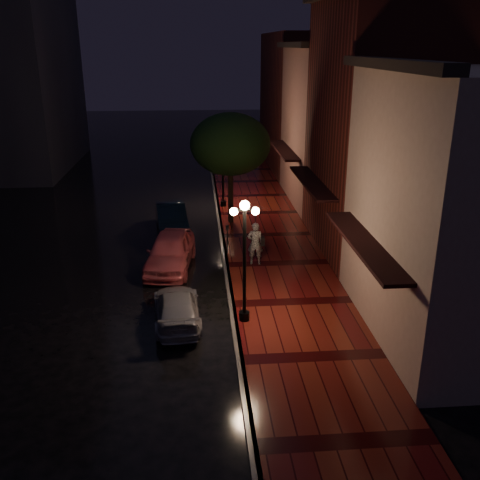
# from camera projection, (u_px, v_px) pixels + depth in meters

# --- Properties ---
(ground) EXTENTS (120.00, 120.00, 0.00)m
(ground) POSITION_uv_depth(u_px,v_px,m) (226.00, 268.00, 23.31)
(ground) COLOR black
(ground) RESTS_ON ground
(sidewalk) EXTENTS (4.50, 60.00, 0.15)m
(sidewalk) POSITION_uv_depth(u_px,v_px,m) (277.00, 265.00, 23.46)
(sidewalk) COLOR #450C0D
(sidewalk) RESTS_ON ground
(curb) EXTENTS (0.25, 60.00, 0.15)m
(curb) POSITION_uv_depth(u_px,v_px,m) (226.00, 266.00, 23.28)
(curb) COLOR #595451
(curb) RESTS_ON ground
(storefront_near) EXTENTS (5.00, 8.00, 8.50)m
(storefront_near) POSITION_uv_depth(u_px,v_px,m) (458.00, 211.00, 16.77)
(storefront_near) COLOR gray
(storefront_near) RESTS_ON ground
(storefront_mid) EXTENTS (5.00, 8.00, 11.00)m
(storefront_mid) POSITION_uv_depth(u_px,v_px,m) (379.00, 132.00, 23.83)
(storefront_mid) COLOR #511914
(storefront_mid) RESTS_ON ground
(storefront_far) EXTENTS (5.00, 8.00, 9.00)m
(storefront_far) POSITION_uv_depth(u_px,v_px,m) (334.00, 128.00, 31.66)
(storefront_far) COLOR #8C5951
(storefront_far) RESTS_ON ground
(storefront_extra) EXTENTS (5.00, 12.00, 10.00)m
(storefront_extra) POSITION_uv_depth(u_px,v_px,m) (302.00, 102.00, 40.84)
(storefront_extra) COLOR #511914
(storefront_extra) RESTS_ON ground
(streetlamp_near) EXTENTS (0.96, 0.36, 4.31)m
(streetlamp_near) POSITION_uv_depth(u_px,v_px,m) (244.00, 254.00, 17.76)
(streetlamp_near) COLOR black
(streetlamp_near) RESTS_ON sidewalk
(streetlamp_far) EXTENTS (0.96, 0.36, 4.31)m
(streetlamp_far) POSITION_uv_depth(u_px,v_px,m) (223.00, 165.00, 30.86)
(streetlamp_far) COLOR black
(streetlamp_far) RESTS_ON sidewalk
(street_tree) EXTENTS (4.16, 4.16, 5.80)m
(street_tree) POSITION_uv_depth(u_px,v_px,m) (231.00, 146.00, 27.50)
(street_tree) COLOR black
(street_tree) RESTS_ON sidewalk
(pink_car) EXTENTS (2.37, 4.72, 1.54)m
(pink_car) POSITION_uv_depth(u_px,v_px,m) (170.00, 252.00, 23.03)
(pink_car) COLOR #D65860
(pink_car) RESTS_ON ground
(navy_car) EXTENTS (1.97, 4.36, 1.39)m
(navy_car) POSITION_uv_depth(u_px,v_px,m) (171.00, 218.00, 27.78)
(navy_car) COLOR black
(navy_car) RESTS_ON ground
(silver_car) EXTENTS (1.84, 3.96, 1.12)m
(silver_car) POSITION_uv_depth(u_px,v_px,m) (177.00, 308.00, 18.58)
(silver_car) COLOR #939299
(silver_car) RESTS_ON ground
(woman_with_umbrella) EXTENTS (1.10, 1.12, 2.64)m
(woman_with_umbrella) POSITION_uv_depth(u_px,v_px,m) (255.00, 226.00, 22.79)
(woman_with_umbrella) COLOR silver
(woman_with_umbrella) RESTS_ON sidewalk
(parking_meter) EXTENTS (0.15, 0.13, 1.33)m
(parking_meter) POSITION_uv_depth(u_px,v_px,m) (227.00, 236.00, 24.32)
(parking_meter) COLOR black
(parking_meter) RESTS_ON sidewalk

